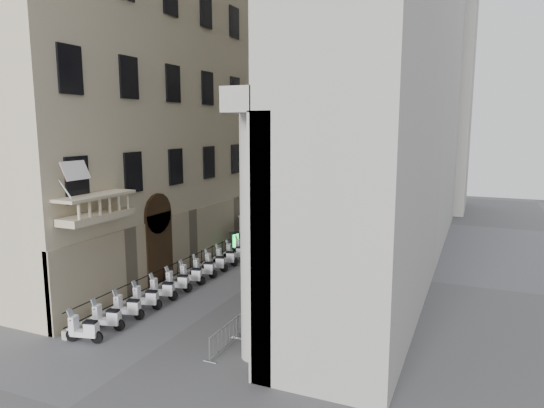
{
  "coord_description": "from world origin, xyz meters",
  "views": [
    {
      "loc": [
        12.35,
        -11.07,
        9.48
      ],
      "look_at": [
        0.11,
        17.3,
        4.5
      ],
      "focal_mm": 32.0,
      "sensor_mm": 36.0,
      "label": 1
    }
  ],
  "objects": [
    {
      "name": "left_building",
      "position": [
        -7.5,
        22.0,
        17.0
      ],
      "size": [
        5.0,
        36.0,
        34.0
      ],
      "primitive_type": "cube",
      "color": "beige",
      "rests_on": "ground"
    },
    {
      "name": "far_building",
      "position": [
        0.0,
        48.0,
        15.0
      ],
      "size": [
        22.0,
        10.0,
        30.0
      ],
      "primitive_type": "cube",
      "color": "#B8B5AE",
      "rests_on": "ground"
    },
    {
      "name": "iron_fence",
      "position": [
        -4.3,
        18.0,
        0.0
      ],
      "size": [
        0.3,
        28.0,
        1.4
      ],
      "primitive_type": null,
      "color": "black",
      "rests_on": "ground"
    },
    {
      "name": "blue_awning",
      "position": [
        4.15,
        26.0,
        0.0
      ],
      "size": [
        1.6,
        3.0,
        3.0
      ],
      "primitive_type": null,
      "color": "navy",
      "rests_on": "ground"
    },
    {
      "name": "flag",
      "position": [
        -4.0,
        5.0,
        0.0
      ],
      "size": [
        1.0,
        1.4,
        8.2
      ],
      "primitive_type": null,
      "color": "#9E0C11",
      "rests_on": "ground"
    },
    {
      "name": "scooter_0",
      "position": [
        -3.28,
        4.21,
        0.0
      ],
      "size": [
        1.49,
        0.86,
        1.5
      ],
      "primitive_type": null,
      "rotation": [
        0.0,
        0.0,
        1.8
      ],
      "color": "white",
      "rests_on": "ground"
    },
    {
      "name": "scooter_1",
      "position": [
        -3.28,
        5.65,
        0.0
      ],
      "size": [
        1.49,
        0.86,
        1.5
      ],
      "primitive_type": null,
      "rotation": [
        0.0,
        0.0,
        1.8
      ],
      "color": "white",
      "rests_on": "ground"
    },
    {
      "name": "scooter_2",
      "position": [
        -3.28,
        7.1,
        0.0
      ],
      "size": [
        1.49,
        0.86,
        1.5
      ],
      "primitive_type": null,
      "rotation": [
        0.0,
        0.0,
        1.8
      ],
      "color": "white",
      "rests_on": "ground"
    },
    {
      "name": "scooter_3",
      "position": [
        -3.28,
        8.54,
        0.0
      ],
      "size": [
        1.49,
        0.86,
        1.5
      ],
      "primitive_type": null,
      "rotation": [
        0.0,
        0.0,
        1.8
      ],
      "color": "white",
      "rests_on": "ground"
    },
    {
      "name": "scooter_4",
      "position": [
        -3.28,
        9.98,
        0.0
      ],
      "size": [
        1.49,
        0.86,
        1.5
      ],
      "primitive_type": null,
      "rotation": [
        0.0,
        0.0,
        1.8
      ],
      "color": "white",
      "rests_on": "ground"
    },
    {
      "name": "scooter_5",
      "position": [
        -3.28,
        11.43,
        0.0
      ],
      "size": [
        1.49,
        0.86,
        1.5
      ],
      "primitive_type": null,
      "rotation": [
        0.0,
        0.0,
        1.8
      ],
      "color": "white",
      "rests_on": "ground"
    },
    {
      "name": "scooter_6",
      "position": [
        -3.28,
        12.87,
        0.0
      ],
      "size": [
        1.49,
        0.86,
        1.5
      ],
      "primitive_type": null,
      "rotation": [
        0.0,
        0.0,
        1.8
      ],
      "color": "white",
      "rests_on": "ground"
    },
    {
      "name": "scooter_7",
      "position": [
        -3.28,
        14.31,
        0.0
      ],
      "size": [
        1.49,
        0.86,
        1.5
      ],
      "primitive_type": null,
      "rotation": [
        0.0,
        0.0,
        1.8
      ],
      "color": "white",
      "rests_on": "ground"
    },
    {
      "name": "scooter_8",
      "position": [
        -3.28,
        15.76,
        0.0
      ],
      "size": [
        1.49,
        0.86,
        1.5
      ],
      "primitive_type": null,
      "rotation": [
        0.0,
        0.0,
        1.8
      ],
      "color": "white",
      "rests_on": "ground"
    },
    {
      "name": "scooter_9",
      "position": [
        -3.28,
        17.2,
        0.0
      ],
      "size": [
        1.49,
        0.86,
        1.5
      ],
      "primitive_type": null,
      "rotation": [
        0.0,
        0.0,
        1.8
      ],
      "color": "white",
      "rests_on": "ground"
    },
    {
      "name": "scooter_10",
      "position": [
        -3.28,
        18.64,
        0.0
      ],
      "size": [
        1.49,
        0.86,
        1.5
      ],
      "primitive_type": null,
      "rotation": [
        0.0,
        0.0,
        1.8
      ],
      "color": "white",
      "rests_on": "ground"
    },
    {
      "name": "scooter_11",
      "position": [
        -3.28,
        20.08,
        0.0
      ],
      "size": [
        1.49,
        0.86,
        1.5
      ],
      "primitive_type": null,
      "rotation": [
        0.0,
        0.0,
        1.8
      ],
      "color": "white",
      "rests_on": "ground"
    },
    {
      "name": "barrier_0",
      "position": [
        2.76,
        5.97,
        0.0
      ],
      "size": [
        0.6,
        2.4,
        1.1
      ],
      "primitive_type": null,
      "color": "#B4B7BC",
      "rests_on": "ground"
    },
    {
      "name": "barrier_1",
      "position": [
        2.76,
        8.47,
        0.0
      ],
      "size": [
        0.6,
        2.4,
        1.1
      ],
      "primitive_type": null,
      "color": "#B4B7BC",
      "rests_on": "ground"
    },
    {
      "name": "barrier_2",
      "position": [
        2.76,
        10.97,
        0.0
      ],
      "size": [
        0.6,
        2.4,
        1.1
      ],
      "primitive_type": null,
      "color": "#B4B7BC",
      "rests_on": "ground"
    },
    {
      "name": "barrier_3",
      "position": [
        2.76,
        13.47,
        0.0
      ],
      "size": [
        0.6,
        2.4,
        1.1
      ],
      "primitive_type": null,
      "color": "#B4B7BC",
      "rests_on": "ground"
    },
    {
      "name": "barrier_4",
      "position": [
        2.76,
        15.97,
        0.0
      ],
      "size": [
        0.6,
        2.4,
        1.1
      ],
      "primitive_type": null,
      "color": "#B4B7BC",
      "rests_on": "ground"
    },
    {
      "name": "barrier_5",
      "position": [
        2.76,
        18.47,
        0.0
      ],
      "size": [
        0.6,
        2.4,
        1.1
      ],
      "primitive_type": null,
      "color": "#B4B7BC",
      "rests_on": "ground"
    },
    {
      "name": "barrier_6",
      "position": [
        2.76,
        20.97,
        0.0
      ],
      "size": [
        0.6,
        2.4,
        1.1
      ],
      "primitive_type": null,
      "color": "#B4B7BC",
      "rests_on": "ground"
    },
    {
      "name": "barrier_7",
      "position": [
        2.76,
        23.47,
        0.0
      ],
      "size": [
        0.6,
        2.4,
        1.1
      ],
      "primitive_type": null,
      "color": "#B4B7BC",
      "rests_on": "ground"
    },
    {
      "name": "barrier_8",
      "position": [
        2.76,
        25.97,
        0.0
      ],
      "size": [
        0.6,
        2.4,
        1.1
      ],
      "primitive_type": null,
      "color": "#B4B7BC",
      "rests_on": "ground"
    },
    {
      "name": "barrier_9",
      "position": [
        2.76,
        28.47,
        0.0
      ],
      "size": [
        0.6,
        2.4,
        1.1
      ],
      "primitive_type": null,
      "color": "#B4B7BC",
      "rests_on": "ground"
    },
    {
      "name": "security_tent",
      "position": [
        -3.16,
        23.64,
        3.0
      ],
      "size": [
        4.42,
        4.42,
        3.59
      ],
      "color": "white",
      "rests_on": "ground"
    },
    {
      "name": "street_lamp",
      "position": [
        -3.89,
        27.53,
        4.83
      ],
      "size": [
        2.65,
        0.25,
        8.11
      ],
      "rotation": [
        0.0,
        0.0,
        -0.02
      ],
      "color": "#979A9F",
      "rests_on": "ground"
    },
    {
      "name": "info_kiosk",
      "position": [
        -4.19,
        20.2,
        0.87
      ],
      "size": [
        0.46,
        0.85,
        1.72
      ],
      "rotation": [
        0.0,
        0.0,
        -0.29
      ],
      "color": "black",
      "rests_on": "ground"
    },
    {
      "name": "pedestrian_a",
      "position": [
        -0.71,
        28.26,
        0.86
      ],
      "size": [
        0.71,
        0.56,
        1.72
      ],
      "primitive_type": "imported",
      "rotation": [
        0.0,
        0.0,
        3.42
      ],
      "color": "black",
      "rests_on": "ground"
    },
    {
      "name": "pedestrian_b",
      "position": [
        1.44,
        24.62,
        0.99
      ],
      "size": [
        1.11,
        0.96,
        1.97
      ],
      "primitive_type": "imported",
      "rotation": [
        0.0,
        0.0,
        2.9
      ],
      "color": "black",
      "rests_on": "ground"
    },
    {
      "name": "pedestrian_c",
      "position": [
        0.71,
        30.23,
        0.9
      ],
      "size": [
        1.05,
        0.98,
        1.81
      ],
      "primitive_type": "imported",
      "rotation": [
        0.0,
        0.0,
        3.75
      ],
      "color": "black",
      "rests_on": "ground"
    }
  ]
}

